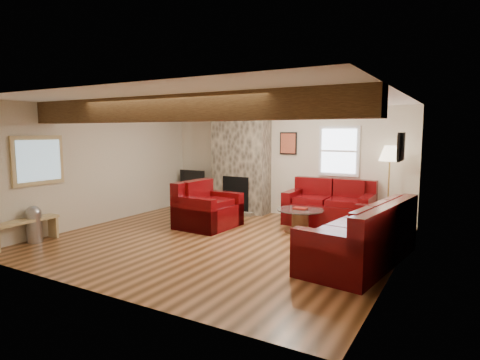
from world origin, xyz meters
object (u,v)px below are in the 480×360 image
at_px(sofa_three, 360,232).
at_px(television, 194,178).
at_px(armchair_red, 208,205).
at_px(loveseat, 329,203).
at_px(coffee_table, 300,220).
at_px(floor_lamp, 390,158).
at_px(tv_cabinet, 194,196).

distance_m(sofa_three, television, 5.52).
bearing_deg(armchair_red, loveseat, -52.64).
relative_size(armchair_red, coffee_table, 1.26).
height_order(loveseat, floor_lamp, floor_lamp).
distance_m(loveseat, coffee_table, 0.96).
relative_size(coffee_table, television, 1.20).
relative_size(sofa_three, television, 3.14).
bearing_deg(tv_cabinet, coffee_table, -18.76).
relative_size(loveseat, floor_lamp, 1.06).
bearing_deg(loveseat, television, 173.93).
relative_size(sofa_three, loveseat, 1.35).
height_order(sofa_three, armchair_red, armchair_red).
height_order(loveseat, armchair_red, loveseat).
height_order(coffee_table, television, television).
bearing_deg(floor_lamp, television, 179.74).
relative_size(sofa_three, coffee_table, 2.61).
height_order(armchair_red, coffee_table, armchair_red).
relative_size(tv_cabinet, television, 1.36).
distance_m(loveseat, floor_lamp, 1.52).
height_order(armchair_red, tv_cabinet, armchair_red).
xyz_separation_m(sofa_three, armchair_red, (-3.27, 0.71, 0.01)).
bearing_deg(sofa_three, coffee_table, -123.74).
relative_size(tv_cabinet, floor_lamp, 0.62).
bearing_deg(loveseat, floor_lamp, 12.26).
bearing_deg(floor_lamp, armchair_red, -151.70).
relative_size(loveseat, television, 2.33).
distance_m(sofa_three, floor_lamp, 2.64).
distance_m(tv_cabinet, floor_lamp, 5.04).
bearing_deg(tv_cabinet, armchair_red, -46.73).
relative_size(coffee_table, floor_lamp, 0.55).
xyz_separation_m(loveseat, coffee_table, (-0.31, -0.88, -0.25)).
xyz_separation_m(television, floor_lamp, (4.90, -0.02, 0.70)).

